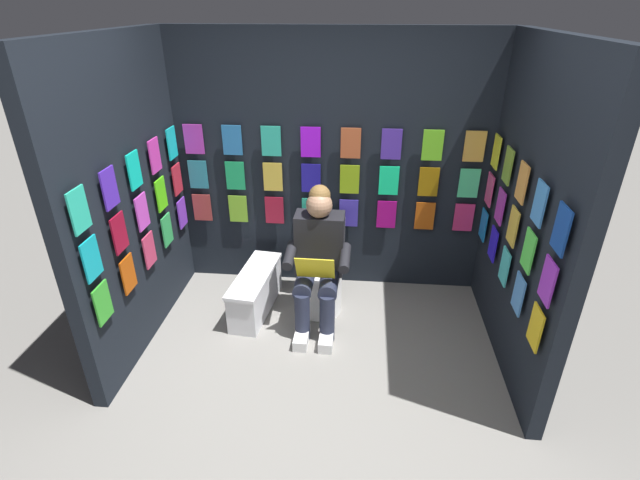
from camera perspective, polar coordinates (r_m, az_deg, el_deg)
name	(u,v)px	position (r m, az deg, el deg)	size (l,w,h in m)	color
ground_plane	(309,423)	(3.29, -1.37, -21.41)	(30.00, 30.00, 0.00)	gray
display_wall_back	(331,167)	(4.21, 1.35, 8.94)	(2.86, 0.14, 2.31)	black
display_wall_left	(528,216)	(3.52, 24.02, 2.70)	(0.14, 1.78, 2.31)	black
display_wall_right	(129,201)	(3.74, -22.25, 4.42)	(0.14, 1.78, 2.31)	black
toilet	(321,273)	(4.13, 0.11, -4.10)	(0.41, 0.56, 0.77)	white
person_reading	(318,259)	(3.80, -0.23, -2.33)	(0.53, 0.68, 1.19)	black
comic_longbox_near	(256,292)	(4.18, -7.86, -6.25)	(0.35, 0.83, 0.37)	silver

